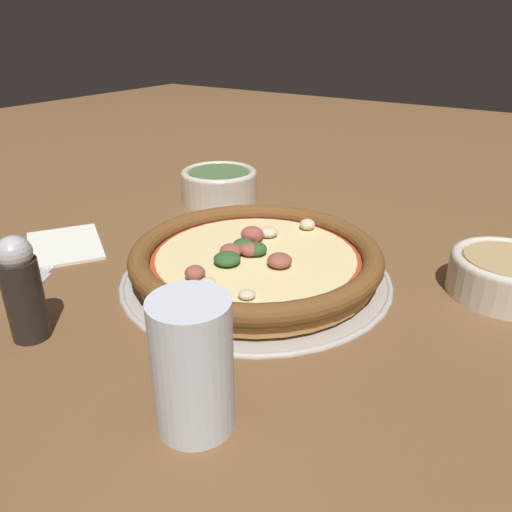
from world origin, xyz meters
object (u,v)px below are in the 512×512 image
Objects in this scene: pizza_tray at (256,275)px; drinking_cup at (193,365)px; napkin at (64,244)px; bowl_far at (219,184)px; fork at (54,262)px; pizza at (256,258)px; pepper_shaker at (22,289)px; bowl_near at (506,273)px.

drinking_cup is at bearing -67.30° from pizza_tray.
pizza_tray is at bearing 112.70° from drinking_cup.
drinking_cup is at bearing -23.17° from napkin.
napkin is (-0.06, -0.28, -0.03)m from bowl_far.
fork is at bearing -154.64° from pizza_tray.
bowl_far is at bearing 136.13° from pizza_tray.
pizza is 2.81× the size of pepper_shaker.
drinking_cup is 0.70× the size of fork.
bowl_near is at bearing 87.43° from fork.
napkin is (-0.28, -0.07, 0.00)m from pizza_tray.
napkin is at bearing -168.61° from fork.
pepper_shaker is (-0.22, 0.00, -0.00)m from drinking_cup.
pepper_shaker is at bearing -77.88° from bowl_far.
pepper_shaker reaches higher than bowl_near.
drinking_cup is 0.36m from fork.
bowl_far is 0.45m from pepper_shaker.
drinking_cup is (0.31, -0.44, 0.02)m from bowl_far.
drinking_cup is 0.22m from pepper_shaker.
pepper_shaker is (0.12, -0.12, 0.05)m from fork.
pizza reaches higher than napkin.
bowl_far reaches higher than napkin.
pizza is 0.29m from napkin.
fork is at bearing -95.44° from bowl_far.
pepper_shaker is at bearing -45.11° from napkin.
bowl_near is 0.77× the size of napkin.
pizza is 2.35× the size of bowl_far.
pizza is (-0.00, -0.00, 0.02)m from pizza_tray.
pepper_shaker is (0.09, -0.44, 0.02)m from bowl_far.
fork is 0.18m from pepper_shaker.
bowl_near is 1.14× the size of pepper_shaker.
napkin is at bearing 134.89° from pepper_shaker.
pizza_tray is 0.26m from drinking_cup.
drinking_cup is at bearing -54.69° from bowl_far.
bowl_far is 0.54m from drinking_cup.
pepper_shaker is (0.16, -0.16, 0.05)m from napkin.
pepper_shaker reaches higher than fork.
napkin is at bearing -103.14° from bowl_far.
napkin is at bearing 156.83° from drinking_cup.
drinking_cup reaches higher than fork.
pizza_tray is 2.98× the size of drinking_cup.
pizza reaches higher than fork.
bowl_near is at bearing 25.32° from pizza.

